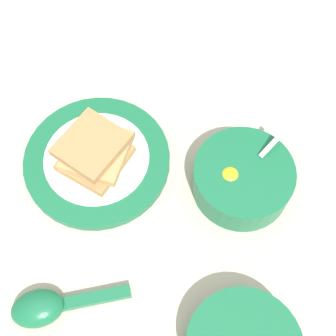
{
  "coord_description": "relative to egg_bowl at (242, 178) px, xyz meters",
  "views": [
    {
      "loc": [
        -0.03,
        0.23,
        0.64
      ],
      "look_at": [
        -0.05,
        -0.08,
        0.02
      ],
      "focal_mm": 50.0,
      "sensor_mm": 36.0,
      "label": 1
    }
  ],
  "objects": [
    {
      "name": "soup_spoon",
      "position": [
        0.28,
        0.16,
        -0.01
      ],
      "size": [
        0.16,
        0.06,
        0.03
      ],
      "color": "#196B42",
      "rests_on": "ground_plane"
    },
    {
      "name": "toast_plate",
      "position": [
        0.21,
        -0.06,
        -0.02
      ],
      "size": [
        0.22,
        0.22,
        0.02
      ],
      "color": "#196B42",
      "rests_on": "ground_plane"
    },
    {
      "name": "toast_sandwich",
      "position": [
        0.21,
        -0.05,
        0.01
      ],
      "size": [
        0.12,
        0.13,
        0.04
      ],
      "color": "tan",
      "rests_on": "toast_plate"
    },
    {
      "name": "ground_plane",
      "position": [
        0.16,
        0.05,
        -0.03
      ],
      "size": [
        3.0,
        3.0,
        0.0
      ],
      "primitive_type": "plane",
      "color": "beige"
    },
    {
      "name": "egg_bowl",
      "position": [
        0.0,
        0.0,
        0.0
      ],
      "size": [
        0.15,
        0.15,
        0.08
      ],
      "color": "#196B42",
      "rests_on": "ground_plane"
    }
  ]
}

